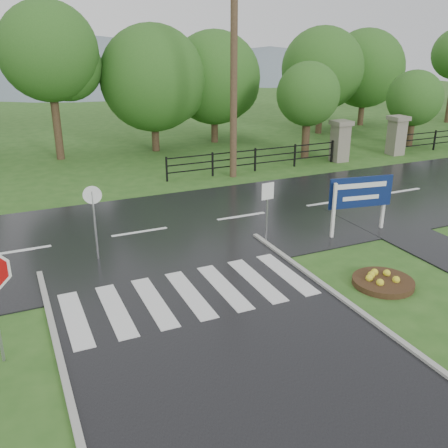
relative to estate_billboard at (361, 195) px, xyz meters
name	(u,v)px	position (x,y,z in m)	size (l,w,h in m)	color
ground	(287,418)	(-6.99, -6.83, -1.42)	(120.00, 120.00, 0.00)	#2E5A1E
main_road	(140,233)	(-6.99, 3.17, -1.42)	(90.00, 8.00, 0.04)	black
crosswalk	(190,294)	(-6.99, -1.83, -1.36)	(6.50, 2.80, 0.02)	silver
pillar_west	(340,140)	(6.01, 9.17, -0.24)	(1.00, 1.00, 2.24)	gray
pillar_east	(397,135)	(10.01, 9.17, -0.24)	(1.00, 1.00, 2.24)	gray
fence_west	(255,157)	(0.76, 9.17, -0.69)	(9.58, 0.08, 1.20)	black
hills	(67,200)	(-3.50, 58.17, -16.95)	(102.00, 48.00, 48.00)	slate
treeline	(93,152)	(-5.99, 17.17, -1.42)	(83.20, 5.20, 10.00)	#25561A
estate_billboard	(361,195)	(0.00, 0.00, 0.00)	(2.34, 0.44, 2.06)	silver
flower_bed	(383,281)	(-1.84, -3.46, -1.29)	(1.70, 1.70, 0.34)	#332111
reg_sign_small	(267,200)	(-3.30, 0.65, 0.06)	(0.46, 0.07, 2.07)	#939399
reg_sign_round	(94,215)	(-8.77, 1.52, 0.08)	(0.55, 0.15, 2.40)	#939399
utility_pole_east	(234,70)	(-0.73, 8.67, 3.64)	(1.75, 0.49, 9.95)	#473523
entrance_tree_left	(308,95)	(4.75, 10.67, 2.11)	(3.47, 3.47, 5.29)	#3D2B1C
entrance_tree_right	(415,98)	(12.51, 10.67, 1.53)	(3.37, 3.37, 4.65)	#3D2B1C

